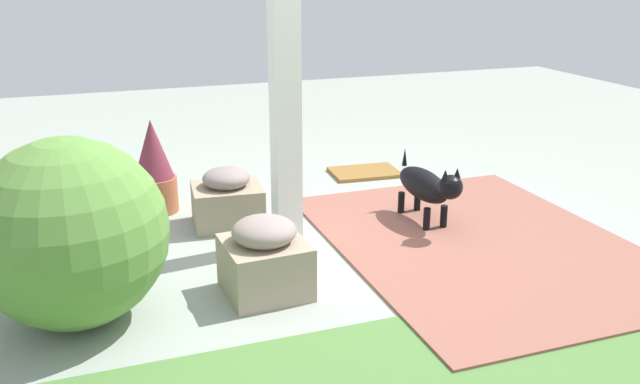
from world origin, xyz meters
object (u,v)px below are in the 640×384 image
Objects in this scene: stone_planter_nearest at (227,199)px; stone_planter_mid at (265,258)px; porch_pillar at (284,52)px; round_shrub at (71,233)px; dog at (427,186)px; doormat at (365,172)px; terracotta_pot_spiky at (154,169)px.

stone_planter_mid is at bearing 88.50° from stone_planter_nearest.
round_shrub is at bearing 24.46° from porch_pillar.
dog is (-1.30, -0.61, 0.07)m from stone_planter_mid.
doormat is at bearing -142.57° from round_shrub.
terracotta_pot_spiky reaches higher than doormat.
dog is at bearing 179.90° from porch_pillar.
round_shrub is at bearing -1.88° from stone_planter_mid.
dog is at bearing 152.38° from terracotta_pot_spiky.
doormat is at bearing -131.34° from porch_pillar.
stone_planter_nearest is 0.62m from terracotta_pot_spiky.
stone_planter_mid is 0.99m from round_shrub.
terracotta_pot_spiky is 1.92m from dog.
stone_planter_mid is at bearing 52.88° from doormat.
stone_planter_nearest is 1.55m from doormat.
stone_planter_nearest is at bearing 29.03° from doormat.
doormat is at bearing -93.27° from dog.
stone_planter_nearest is 1.36m from dog.
terracotta_pot_spiky is at bearing -27.62° from dog.
round_shrub reaches higher than dog.
terracotta_pot_spiky is at bearing -110.71° from round_shrub.
stone_planter_nearest is (0.28, -0.46, -1.03)m from porch_pillar.
stone_planter_mid reaches higher than stone_planter_nearest.
stone_planter_nearest is 0.53× the size of round_shrub.
stone_planter_mid is 0.48× the size of round_shrub.
terracotta_pot_spiky is (0.43, -0.43, 0.14)m from stone_planter_nearest.
porch_pillar reaches higher than terracotta_pot_spiky.
porch_pillar reaches higher than round_shrub.
doormat is (-1.37, -1.81, -0.19)m from stone_planter_mid.
porch_pillar is 4.87× the size of stone_planter_nearest.
dog is at bearing -165.71° from round_shrub.
porch_pillar is at bearing -155.54° from round_shrub.
stone_planter_nearest is 0.89× the size of doormat.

